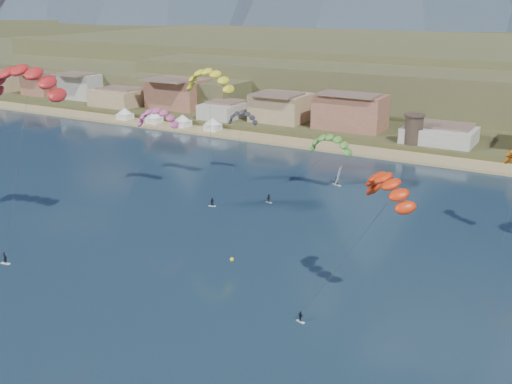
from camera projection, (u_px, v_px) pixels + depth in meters
ground at (140, 325)px, 83.03m from camera, size 2400.00×2400.00×0.00m
beach at (386, 154)px, 170.61m from camera, size 2200.00×12.00×0.90m
town at (285, 105)px, 200.18m from camera, size 400.00×24.00×12.00m
watchtower at (414, 129)px, 172.98m from camera, size 5.82×5.82×8.60m
beach_tents at (167, 116)px, 205.27m from camera, size 43.40×6.40×5.00m
kitesurfer_red at (25, 77)px, 103.02m from camera, size 15.05×15.97×33.14m
kitesurfer_yellow at (209, 77)px, 132.12m from camera, size 13.17×12.46×29.04m
kitesurfer_orange at (389, 184)px, 80.92m from camera, size 14.43×13.68×22.61m
kitesurfer_green at (330, 141)px, 134.95m from camera, size 14.37×15.82×17.95m
distant_kite_pink at (157, 115)px, 132.21m from camera, size 10.41×7.18×20.98m
distant_kite_dark at (243, 115)px, 145.24m from camera, size 8.06×6.31×17.99m
windsurfer at (337, 179)px, 143.09m from camera, size 2.78×2.92×4.55m
buoy at (232, 259)px, 103.22m from camera, size 0.71×0.71×0.71m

